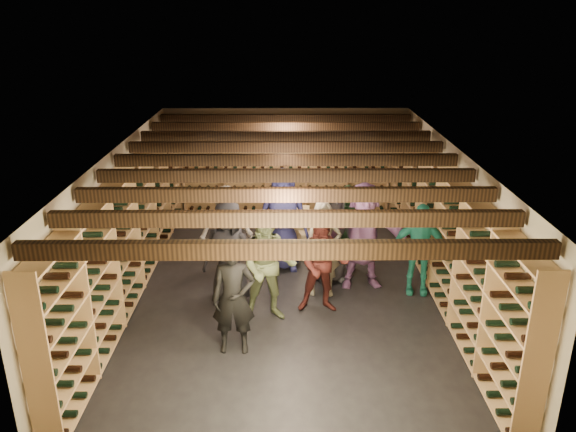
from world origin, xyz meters
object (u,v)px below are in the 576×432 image
(crate_stack_right, at_px, (312,244))
(person_7, at_px, (323,249))
(person_2, at_px, (268,266))
(person_6, at_px, (283,219))
(person_11, at_px, (363,235))
(person_8, at_px, (323,264))
(crate_loose, at_px, (327,252))
(person_10, at_px, (346,228))
(crate_stack_left, at_px, (297,229))
(person_9, at_px, (226,228))
(person_12, at_px, (331,234))
(person_0, at_px, (229,253))
(person_1, at_px, (233,298))
(person_4, at_px, (419,249))

(crate_stack_right, height_order, person_7, person_7)
(person_2, bearing_deg, person_7, 42.33)
(person_6, bearing_deg, person_11, -33.65)
(person_11, bearing_deg, person_8, -132.98)
(person_8, bearing_deg, person_2, -163.77)
(person_2, xyz_separation_m, person_8, (0.84, 0.23, -0.08))
(crate_loose, xyz_separation_m, person_10, (0.28, -0.53, 0.72))
(crate_stack_left, relative_size, crate_loose, 1.70)
(crate_stack_left, xyz_separation_m, person_11, (1.08, -1.56, 0.50))
(person_8, distance_m, person_11, 1.14)
(person_9, xyz_separation_m, person_11, (2.38, -0.73, 0.14))
(person_8, height_order, person_12, person_12)
(person_10, relative_size, person_11, 0.87)
(crate_stack_left, bearing_deg, person_12, -67.73)
(crate_loose, height_order, person_2, person_2)
(crate_stack_right, height_order, crate_loose, crate_stack_right)
(person_0, height_order, person_8, person_0)
(crate_loose, distance_m, person_10, 0.94)
(person_7, bearing_deg, person_1, -127.62)
(person_0, bearing_deg, person_7, 24.90)
(crate_stack_right, xyz_separation_m, person_0, (-1.42, -1.77, 0.60))
(crate_loose, height_order, person_6, person_6)
(person_11, height_order, person_12, person_11)
(person_4, xyz_separation_m, person_12, (-1.41, 0.46, 0.07))
(crate_stack_right, distance_m, person_11, 1.58)
(person_2, height_order, person_12, person_2)
(person_1, bearing_deg, person_2, 61.52)
(crate_loose, height_order, person_9, person_9)
(person_7, xyz_separation_m, person_8, (-0.03, -0.55, -0.01))
(person_1, xyz_separation_m, person_2, (0.45, 0.86, 0.06))
(person_4, bearing_deg, person_10, 147.09)
(person_0, distance_m, person_6, 1.54)
(crate_stack_left, bearing_deg, crate_stack_right, -51.24)
(person_4, height_order, person_10, person_10)
(person_8, bearing_deg, person_1, -138.89)
(person_1, bearing_deg, person_7, 50.31)
(crate_stack_left, relative_size, crate_stack_right, 1.52)
(crate_stack_right, xyz_separation_m, person_12, (0.26, -0.99, 0.60))
(person_4, xyz_separation_m, person_9, (-3.27, 0.99, -0.01))
(person_7, bearing_deg, person_10, 65.39)
(person_1, xyz_separation_m, person_11, (2.02, 1.97, 0.11))
(crate_stack_right, xyz_separation_m, person_2, (-0.78, -2.29, 0.62))
(person_0, bearing_deg, person_2, -23.76)
(person_12, bearing_deg, person_6, 127.25)
(person_6, bearing_deg, person_8, -74.51)
(crate_loose, bearing_deg, person_6, -149.95)
(person_2, xyz_separation_m, person_11, (1.57, 1.10, 0.04))
(crate_loose, distance_m, person_0, 2.58)
(person_7, distance_m, person_12, 0.55)
(person_4, distance_m, person_7, 1.58)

